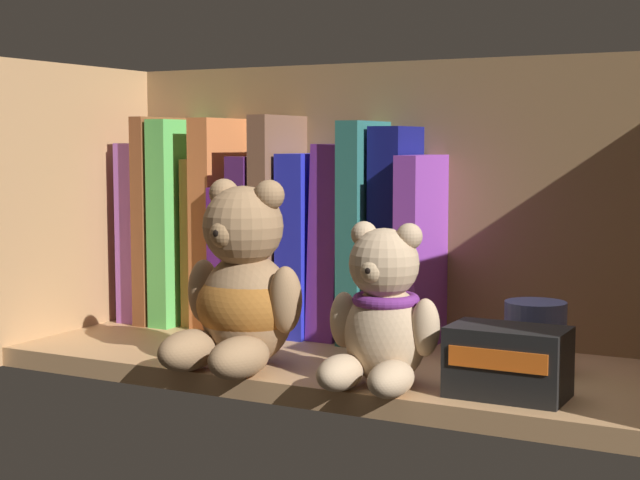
# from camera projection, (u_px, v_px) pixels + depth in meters

# --- Properties ---
(shelf_board) EXTENTS (0.70, 0.26, 0.02)m
(shelf_board) POSITION_uv_depth(u_px,v_px,m) (353.00, 368.00, 0.99)
(shelf_board) COLOR tan
(shelf_board) RESTS_ON ground
(shelf_back_panel) EXTENTS (0.73, 0.01, 0.32)m
(shelf_back_panel) POSITION_uv_depth(u_px,v_px,m) (406.00, 209.00, 1.10)
(shelf_back_panel) COLOR olive
(shelf_back_panel) RESTS_ON ground
(shelf_side_panel_left) EXTENTS (0.02, 0.28, 0.32)m
(shelf_side_panel_left) POSITION_uv_depth(u_px,v_px,m) (76.00, 206.00, 1.14)
(shelf_side_panel_left) COLOR tan
(shelf_side_panel_left) RESTS_ON ground
(book_0) EXTENTS (0.03, 0.13, 0.22)m
(book_0) POSITION_uv_depth(u_px,v_px,m) (156.00, 230.00, 1.22)
(book_0) COLOR #A059C2
(book_0) RESTS_ON shelf_board
(book_1) EXTENTS (0.02, 0.14, 0.25)m
(book_1) POSITION_uv_depth(u_px,v_px,m) (173.00, 219.00, 1.21)
(book_1) COLOR brown
(book_1) RESTS_ON shelf_board
(book_2) EXTENTS (0.03, 0.14, 0.24)m
(book_2) POSITION_uv_depth(u_px,v_px,m) (191.00, 221.00, 1.20)
(book_2) COLOR #58C256
(book_2) RESTS_ON shelf_board
(book_3) EXTENTS (0.02, 0.09, 0.20)m
(book_3) POSITION_uv_depth(u_px,v_px,m) (209.00, 241.00, 1.19)
(book_3) COLOR #CC6D37
(book_3) RESTS_ON shelf_board
(book_4) EXTENTS (0.03, 0.12, 0.24)m
(book_4) POSITION_uv_depth(u_px,v_px,m) (227.00, 222.00, 1.17)
(book_4) COLOR #CF6F39
(book_4) RESTS_ON shelf_board
(book_5) EXTENTS (0.02, 0.14, 0.17)m
(book_5) POSITION_uv_depth(u_px,v_px,m) (248.00, 256.00, 1.16)
(book_5) COLOR #5A1C77
(book_5) RESTS_ON shelf_board
(book_6) EXTENTS (0.03, 0.14, 0.20)m
(book_6) POSITION_uv_depth(u_px,v_px,m) (268.00, 242.00, 1.15)
(book_6) COLOR #481D5C
(book_6) RESTS_ON shelf_board
(book_7) EXTENTS (0.02, 0.14, 0.25)m
(book_7) POSITION_uv_depth(u_px,v_px,m) (289.00, 224.00, 1.13)
(book_7) COLOR brown
(book_7) RESTS_ON shelf_board
(book_8) EXTENTS (0.03, 0.12, 0.20)m
(book_8) POSITION_uv_depth(u_px,v_px,m) (313.00, 243.00, 1.12)
(book_8) COLOR #2229C6
(book_8) RESTS_ON shelf_board
(book_9) EXTENTS (0.04, 0.11, 0.22)m
(book_9) POSITION_uv_depth(u_px,v_px,m) (343.00, 240.00, 1.10)
(book_9) COLOR #712B91
(book_9) RESTS_ON shelf_board
(book_10) EXTENTS (0.03, 0.12, 0.24)m
(book_10) POSITION_uv_depth(u_px,v_px,m) (371.00, 231.00, 1.08)
(book_10) COLOR #286961
(book_10) RESTS_ON shelf_board
(book_11) EXTENTS (0.04, 0.10, 0.23)m
(book_11) POSITION_uv_depth(u_px,v_px,m) (400.00, 235.00, 1.07)
(book_11) COLOR navy
(book_11) RESTS_ON shelf_board
(book_12) EXTENTS (0.02, 0.14, 0.20)m
(book_12) POSITION_uv_depth(u_px,v_px,m) (429.00, 250.00, 1.05)
(book_12) COLOR purple
(book_12) RESTS_ON shelf_board
(teddy_bear_larger) EXTENTS (0.13, 0.14, 0.18)m
(teddy_bear_larger) POSITION_uv_depth(u_px,v_px,m) (243.00, 293.00, 0.95)
(teddy_bear_larger) COLOR #93704C
(teddy_bear_larger) RESTS_ON shelf_board
(teddy_bear_smaller) EXTENTS (0.11, 0.11, 0.15)m
(teddy_bear_smaller) POSITION_uv_depth(u_px,v_px,m) (382.00, 316.00, 0.87)
(teddy_bear_smaller) COLOR tan
(teddy_bear_smaller) RESTS_ON shelf_board
(pillar_candle) EXTENTS (0.06, 0.06, 0.07)m
(pillar_candle) POSITION_uv_depth(u_px,v_px,m) (535.00, 337.00, 0.93)
(pillar_candle) COLOR #4C5B99
(pillar_candle) RESTS_ON shelf_board
(small_product_box) EXTENTS (0.10, 0.06, 0.06)m
(small_product_box) POSITION_uv_depth(u_px,v_px,m) (508.00, 362.00, 0.84)
(small_product_box) COLOR black
(small_product_box) RESTS_ON shelf_board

